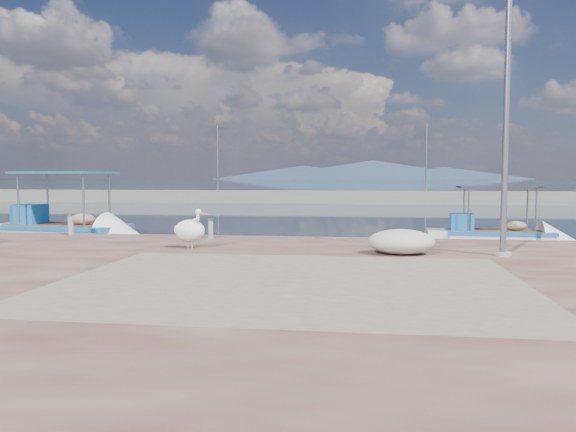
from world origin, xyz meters
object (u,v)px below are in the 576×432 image
(pelican, at_px, (190,230))
(lamp_post, at_px, (506,128))
(boat_right, at_px, (496,239))
(boat_left, at_px, (64,235))
(bollard_near, at_px, (211,228))

(pelican, height_order, lamp_post, lamp_post)
(pelican, bearing_deg, boat_right, 55.05)
(boat_right, bearing_deg, pelican, -143.80)
(boat_left, bearing_deg, pelican, -29.58)
(boat_right, xyz_separation_m, pelican, (-9.86, -6.58, 0.84))
(boat_left, distance_m, bollard_near, 7.27)
(bollard_near, bearing_deg, pelican, -86.94)
(boat_left, relative_size, bollard_near, 10.40)
(boat_right, xyz_separation_m, lamp_post, (-1.38, -6.88, 3.60))
(boat_right, bearing_deg, lamp_post, -98.84)
(boat_right, relative_size, bollard_near, 8.13)
(boat_left, xyz_separation_m, lamp_post, (15.36, -5.57, 3.55))
(boat_right, bearing_deg, boat_left, -173.06)
(lamp_post, bearing_deg, bollard_near, 161.34)
(lamp_post, bearing_deg, pelican, 178.01)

